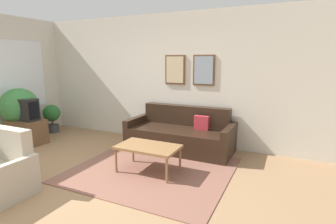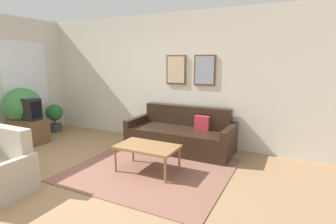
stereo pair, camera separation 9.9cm
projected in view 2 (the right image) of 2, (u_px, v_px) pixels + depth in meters
ground_plane at (59, 186)px, 3.70m from camera, size 16.00×16.00×0.00m
area_rug at (152, 169)px, 4.25m from camera, size 2.44×2.20×0.01m
wall_back at (153, 78)px, 5.77m from camera, size 8.00×0.09×2.70m
couch at (181, 135)px, 5.17m from camera, size 2.05×0.90×0.83m
coffee_table at (147, 148)px, 4.10m from camera, size 0.96×0.57×0.43m
tv_stand at (30, 131)px, 5.59m from camera, size 0.71×0.49×0.52m
tv at (27, 109)px, 5.49m from camera, size 0.57×0.28×0.45m
potted_plant_tall at (22, 107)px, 5.67m from camera, size 0.78×0.78×1.16m
potted_plant_by_window at (55, 115)px, 6.47m from camera, size 0.41×0.41×0.68m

